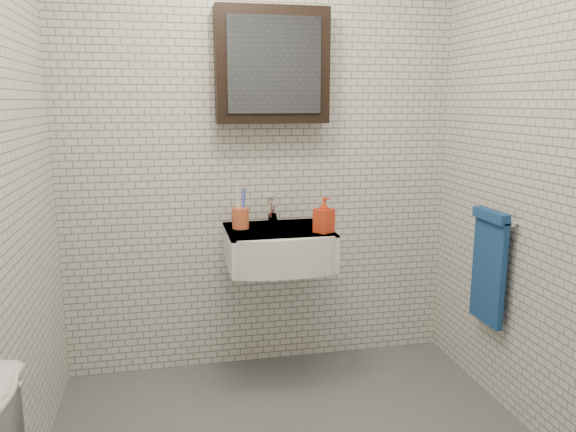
% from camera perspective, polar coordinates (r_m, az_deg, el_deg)
% --- Properties ---
extents(room_shell, '(2.22, 2.02, 2.51)m').
position_cam_1_polar(room_shell, '(2.15, 1.62, 10.25)').
color(room_shell, silver).
rests_on(room_shell, ground).
extents(washbasin, '(0.55, 0.50, 0.20)m').
position_cam_1_polar(washbasin, '(2.97, -0.85, -3.22)').
color(washbasin, white).
rests_on(washbasin, room_shell).
extents(faucet, '(0.06, 0.20, 0.15)m').
position_cam_1_polar(faucet, '(3.13, -1.56, 0.54)').
color(faucet, silver).
rests_on(faucet, washbasin).
extents(mirror_cabinet, '(0.60, 0.15, 0.60)m').
position_cam_1_polar(mirror_cabinet, '(3.07, -1.63, 15.01)').
color(mirror_cabinet, black).
rests_on(mirror_cabinet, room_shell).
extents(towel_rail, '(0.09, 0.30, 0.58)m').
position_cam_1_polar(towel_rail, '(2.99, 19.74, -4.45)').
color(towel_rail, silver).
rests_on(towel_rail, room_shell).
extents(toothbrush_cup, '(0.10, 0.10, 0.24)m').
position_cam_1_polar(toothbrush_cup, '(3.00, -4.85, -0.11)').
color(toothbrush_cup, '#D15B34').
rests_on(toothbrush_cup, washbasin).
extents(soap_bottle, '(0.12, 0.12, 0.18)m').
position_cam_1_polar(soap_bottle, '(2.89, 3.68, 0.11)').
color(soap_bottle, '#DB4D17').
rests_on(soap_bottle, washbasin).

